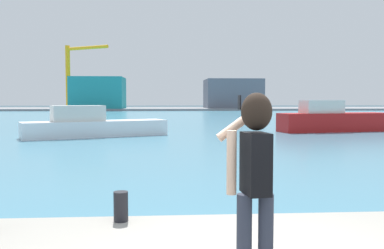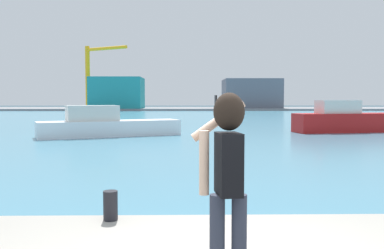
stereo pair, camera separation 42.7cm
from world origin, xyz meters
TOP-DOWN VIEW (x-y plane):
  - ground_plane at (0.00, 50.00)m, footprint 220.00×220.00m
  - harbor_water at (0.00, 52.00)m, footprint 140.00×100.00m
  - far_shore_dock at (0.00, 92.00)m, footprint 140.00×20.00m
  - person_photographer at (-0.06, -0.26)m, footprint 0.53×0.55m
  - harbor_bollard at (-1.47, 1.76)m, footprint 0.20×0.20m
  - boat_moored at (-5.36, 22.49)m, footprint 8.97×5.36m
  - boat_moored_2 at (11.38, 25.77)m, footprint 8.51×3.43m
  - warehouse_left at (-15.04, 87.69)m, footprint 10.97×10.10m
  - warehouse_right at (14.73, 90.85)m, footprint 12.43×11.07m
  - port_crane at (-20.67, 89.17)m, footprint 10.10×6.26m

SIDE VIEW (x-z plane):
  - ground_plane at x=0.00m, z-range 0.00..0.00m
  - harbor_water at x=0.00m, z-range 0.00..0.02m
  - far_shore_dock at x=0.00m, z-range 0.00..0.43m
  - boat_moored at x=-5.36m, z-range -0.27..1.70m
  - boat_moored_2 at x=11.38m, z-range -0.27..2.01m
  - harbor_bollard at x=-1.47m, z-range 0.68..1.09m
  - person_photographer at x=-0.06m, z-range 0.87..2.61m
  - warehouse_right at x=14.73m, z-range 0.43..6.91m
  - warehouse_left at x=-15.04m, z-range 0.43..7.11m
  - port_crane at x=-20.67m, z-range 2.13..15.87m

